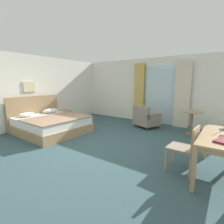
# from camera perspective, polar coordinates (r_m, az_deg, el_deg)

# --- Properties ---
(ground) EXTENTS (6.79, 7.35, 0.10)m
(ground) POSITION_cam_1_polar(r_m,az_deg,el_deg) (4.62, -5.53, -11.49)
(ground) COLOR #334C51
(wall_back) EXTENTS (6.39, 0.12, 2.58)m
(wall_back) POSITION_cam_1_polar(r_m,az_deg,el_deg) (7.23, 12.48, 7.00)
(wall_back) COLOR white
(wall_back) RESTS_ON ground
(wall_left) EXTENTS (0.12, 6.95, 2.58)m
(wall_left) POSITION_cam_1_polar(r_m,az_deg,el_deg) (6.80, -26.19, 6.04)
(wall_left) COLOR white
(wall_left) RESTS_ON ground
(balcony_glass_door) EXTENTS (1.27, 0.02, 2.27)m
(balcony_glass_door) POSITION_cam_1_polar(r_m,az_deg,el_deg) (7.00, 15.71, 5.50)
(balcony_glass_door) COLOR silver
(balcony_glass_door) RESTS_ON ground
(curtain_panel_left) EXTENTS (0.42, 0.10, 2.38)m
(curtain_panel_left) POSITION_cam_1_polar(r_m,az_deg,el_deg) (7.24, 9.05, 6.30)
(curtain_panel_left) COLOR tan
(curtain_panel_left) RESTS_ON ground
(curtain_panel_right) EXTENTS (0.54, 0.10, 2.38)m
(curtain_panel_right) POSITION_cam_1_polar(r_m,az_deg,el_deg) (6.65, 22.39, 5.36)
(curtain_panel_right) COLOR beige
(curtain_panel_right) RESTS_ON ground
(bed) EXTENTS (2.14, 1.92, 1.14)m
(bed) POSITION_cam_1_polar(r_m,az_deg,el_deg) (5.97, -19.85, -3.66)
(bed) COLOR tan
(bed) RESTS_ON ground
(nightstand) EXTENTS (0.41, 0.37, 0.47)m
(nightstand) POSITION_cam_1_polar(r_m,az_deg,el_deg) (7.41, -15.34, -1.27)
(nightstand) COLOR tan
(nightstand) RESTS_ON ground
(writing_desk) EXTENTS (0.61, 1.47, 0.75)m
(writing_desk) POSITION_cam_1_polar(r_m,az_deg,el_deg) (3.46, 32.22, -8.00)
(writing_desk) COLOR tan
(writing_desk) RESTS_ON ground
(desk_chair) EXTENTS (0.49, 0.47, 0.87)m
(desk_chair) POSITION_cam_1_polar(r_m,az_deg,el_deg) (3.42, 23.60, -10.37)
(desk_chair) COLOR gray
(desk_chair) RESTS_ON ground
(closed_book) EXTENTS (0.27, 0.36, 0.03)m
(closed_book) POSITION_cam_1_polar(r_m,az_deg,el_deg) (3.10, 33.16, -8.01)
(closed_book) COLOR maroon
(closed_book) RESTS_ON writing_desk
(armchair_by_window) EXTENTS (0.98, 0.93, 0.80)m
(armchair_by_window) POSITION_cam_1_polar(r_m,az_deg,el_deg) (6.32, 11.17, -2.15)
(armchair_by_window) COLOR gray
(armchair_by_window) RESTS_ON ground
(round_cafe_table) EXTENTS (0.63, 0.63, 0.73)m
(round_cafe_table) POSITION_cam_1_polar(r_m,az_deg,el_deg) (5.95, 25.12, -1.65)
(round_cafe_table) COLOR tan
(round_cafe_table) RESTS_ON ground
(framed_picture) EXTENTS (0.03, 0.44, 0.36)m
(framed_picture) POSITION_cam_1_polar(r_m,az_deg,el_deg) (6.74, -25.80, 7.62)
(framed_picture) COLOR beige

